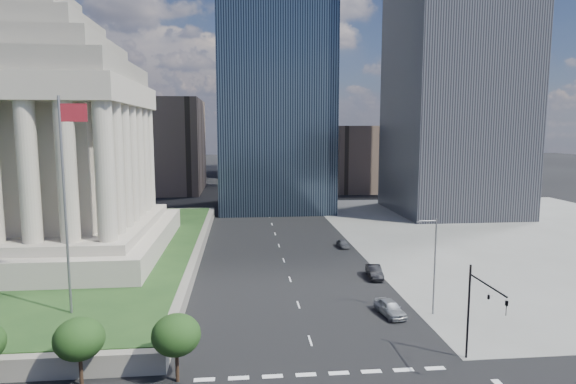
{
  "coord_description": "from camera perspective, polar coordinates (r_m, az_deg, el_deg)",
  "views": [
    {
      "loc": [
        -6.0,
        -20.88,
        18.91
      ],
      "look_at": [
        -1.66,
        23.63,
        13.09
      ],
      "focal_mm": 30.0,
      "sensor_mm": 36.0,
      "label": 1
    }
  ],
  "objects": [
    {
      "name": "ground",
      "position": [
        122.5,
        -2.69,
        -1.48
      ],
      "size": [
        500.0,
        500.0,
        0.0
      ],
      "primitive_type": "plane",
      "color": "black",
      "rests_on": "ground"
    },
    {
      "name": "sidewalk_ne",
      "position": [
        97.99,
        26.71,
        -4.51
      ],
      "size": [
        68.0,
        90.0,
        0.03
      ],
      "primitive_type": "cube",
      "color": "slate",
      "rests_on": "ground"
    },
    {
      "name": "war_memorial",
      "position": [
        74.4,
        -28.01,
        8.47
      ],
      "size": [
        34.0,
        34.0,
        39.0
      ],
      "primitive_type": null,
      "color": "#A39A89",
      "rests_on": "plaza_lawn"
    },
    {
      "name": "flagpole",
      "position": [
        47.94,
        -24.8,
        -0.22
      ],
      "size": [
        2.52,
        0.24,
        20.0
      ],
      "color": "slate",
      "rests_on": "plaza_lawn"
    },
    {
      "name": "midrise_glass",
      "position": [
        116.68,
        -1.65,
        12.86
      ],
      "size": [
        26.0,
        26.0,
        60.0
      ],
      "primitive_type": "cube",
      "color": "black",
      "rests_on": "ground"
    },
    {
      "name": "building_filler_ne",
      "position": [
        155.84,
        8.58,
        4.05
      ],
      "size": [
        20.0,
        30.0,
        20.0
      ],
      "primitive_type": "cube",
      "color": "brown",
      "rests_on": "ground"
    },
    {
      "name": "building_filler_nw",
      "position": [
        152.86,
        -14.66,
        5.33
      ],
      "size": [
        24.0,
        30.0,
        28.0
      ],
      "primitive_type": "cube",
      "color": "brown",
      "rests_on": "ground"
    },
    {
      "name": "traffic_signal_ne",
      "position": [
        41.52,
        21.79,
        -12.34
      ],
      "size": [
        0.3,
        5.74,
        8.0
      ],
      "color": "black",
      "rests_on": "ground"
    },
    {
      "name": "street_lamp_north",
      "position": [
        51.51,
        16.84,
        -7.81
      ],
      "size": [
        2.13,
        0.22,
        10.0
      ],
      "color": "slate",
      "rests_on": "ground"
    },
    {
      "name": "parked_sedan_near",
      "position": [
        51.69,
        12.0,
        -13.28
      ],
      "size": [
        4.89,
        2.63,
        1.58
      ],
      "primitive_type": "imported",
      "rotation": [
        0.0,
        0.0,
        0.17
      ],
      "color": "gray",
      "rests_on": "ground"
    },
    {
      "name": "parked_sedan_mid",
      "position": [
        63.54,
        10.21,
        -9.29
      ],
      "size": [
        2.06,
        4.84,
        1.55
      ],
      "primitive_type": "imported",
      "rotation": [
        0.0,
        0.0,
        -0.09
      ],
      "color": "black",
      "rests_on": "ground"
    },
    {
      "name": "parked_sedan_far",
      "position": [
        78.55,
        6.52,
        -6.09
      ],
      "size": [
        3.82,
        1.69,
        1.28
      ],
      "primitive_type": "imported",
      "rotation": [
        0.0,
        0.0,
        0.05
      ],
      "color": "#4D5054",
      "rests_on": "ground"
    }
  ]
}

